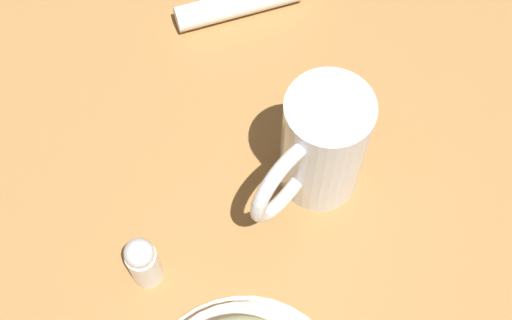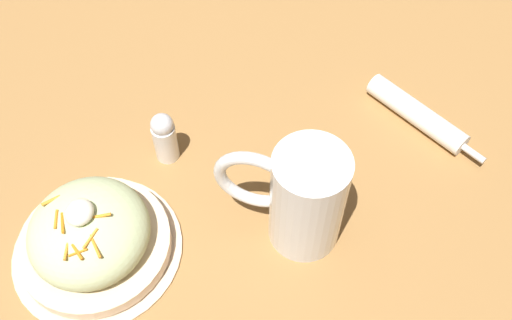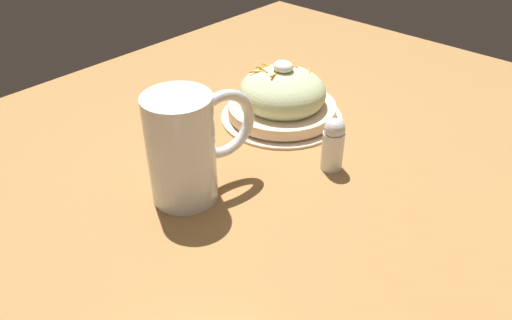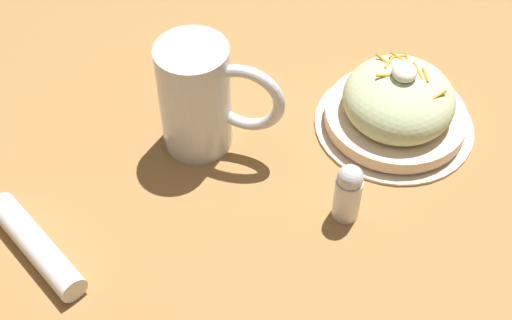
{
  "view_description": "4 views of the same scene",
  "coord_description": "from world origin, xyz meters",
  "px_view_note": "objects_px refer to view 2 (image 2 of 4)",
  "views": [
    {
      "loc": [
        -0.32,
        0.27,
        0.75
      ],
      "look_at": [
        -0.17,
        -0.03,
        0.08
      ],
      "focal_mm": 49.71,
      "sensor_mm": 36.0,
      "label": 1
    },
    {
      "loc": [
        -0.59,
        -0.04,
        0.68
      ],
      "look_at": [
        -0.16,
        -0.01,
        0.07
      ],
      "focal_mm": 40.41,
      "sensor_mm": 36.0,
      "label": 2
    },
    {
      "loc": [
        0.23,
        -0.43,
        0.44
      ],
      "look_at": [
        -0.14,
        -0.02,
        0.07
      ],
      "focal_mm": 35.01,
      "sensor_mm": 36.0,
      "label": 3
    },
    {
      "loc": [
        0.43,
        0.04,
        0.71
      ],
      "look_at": [
        -0.13,
        0.0,
        0.07
      ],
      "focal_mm": 50.48,
      "sensor_mm": 36.0,
      "label": 4
    }
  ],
  "objects_px": {
    "beer_mug": "(303,202)",
    "napkin_roll": "(417,114)",
    "salad_plate": "(92,237)",
    "salt_shaker": "(164,137)"
  },
  "relations": [
    {
      "from": "salad_plate",
      "to": "salt_shaker",
      "type": "distance_m",
      "value": 0.17
    },
    {
      "from": "beer_mug",
      "to": "salt_shaker",
      "type": "distance_m",
      "value": 0.22
    },
    {
      "from": "napkin_roll",
      "to": "beer_mug",
      "type": "bearing_deg",
      "value": 138.19
    },
    {
      "from": "beer_mug",
      "to": "napkin_roll",
      "type": "bearing_deg",
      "value": -41.81
    },
    {
      "from": "beer_mug",
      "to": "napkin_roll",
      "type": "height_order",
      "value": "beer_mug"
    },
    {
      "from": "napkin_roll",
      "to": "salt_shaker",
      "type": "xyz_separation_m",
      "value": [
        -0.08,
        0.36,
        0.03
      ]
    },
    {
      "from": "salt_shaker",
      "to": "beer_mug",
      "type": "bearing_deg",
      "value": -120.56
    },
    {
      "from": "beer_mug",
      "to": "salt_shaker",
      "type": "height_order",
      "value": "beer_mug"
    },
    {
      "from": "salad_plate",
      "to": "salt_shaker",
      "type": "bearing_deg",
      "value": -23.91
    },
    {
      "from": "salad_plate",
      "to": "beer_mug",
      "type": "relative_size",
      "value": 1.33
    }
  ]
}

